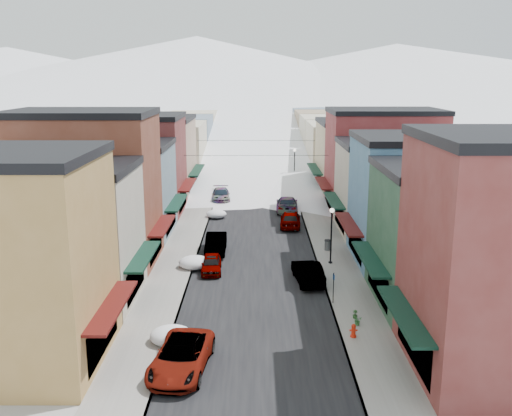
{
  "coord_description": "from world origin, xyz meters",
  "views": [
    {
      "loc": [
        0.03,
        -24.18,
        15.17
      ],
      "look_at": [
        0.0,
        31.5,
        2.09
      ],
      "focal_mm": 40.0,
      "sensor_mm": 36.0,
      "label": 1
    }
  ],
  "objects_px": {
    "car_dark_hatch": "(216,243)",
    "trash_can": "(327,245)",
    "streetlamp_near": "(331,229)",
    "car_white_suv": "(181,356)",
    "car_silver_sedan": "(211,264)",
    "car_green_sedan": "(308,272)",
    "fire_hydrant": "(353,331)"
  },
  "relations": [
    {
      "from": "car_green_sedan",
      "to": "streetlamp_near",
      "type": "xyz_separation_m",
      "value": [
        2.21,
        4.02,
        2.24
      ]
    },
    {
      "from": "car_silver_sedan",
      "to": "trash_can",
      "type": "relative_size",
      "value": 4.12
    },
    {
      "from": "fire_hydrant",
      "to": "trash_can",
      "type": "relative_size",
      "value": 0.86
    },
    {
      "from": "streetlamp_near",
      "to": "car_dark_hatch",
      "type": "bearing_deg",
      "value": 160.89
    },
    {
      "from": "fire_hydrant",
      "to": "car_white_suv",
      "type": "bearing_deg",
      "value": -159.28
    },
    {
      "from": "car_white_suv",
      "to": "fire_hydrant",
      "type": "distance_m",
      "value": 10.29
    },
    {
      "from": "streetlamp_near",
      "to": "car_white_suv",
      "type": "bearing_deg",
      "value": -120.26
    },
    {
      "from": "car_white_suv",
      "to": "streetlamp_near",
      "type": "relative_size",
      "value": 1.27
    },
    {
      "from": "car_green_sedan",
      "to": "streetlamp_near",
      "type": "relative_size",
      "value": 1.07
    },
    {
      "from": "fire_hydrant",
      "to": "car_dark_hatch",
      "type": "bearing_deg",
      "value": 118.79
    },
    {
      "from": "car_silver_sedan",
      "to": "car_green_sedan",
      "type": "xyz_separation_m",
      "value": [
        7.37,
        -2.26,
        0.15
      ]
    },
    {
      "from": "trash_can",
      "to": "streetlamp_near",
      "type": "bearing_deg",
      "value": -92.86
    },
    {
      "from": "trash_can",
      "to": "car_white_suv",
      "type": "bearing_deg",
      "value": -116.26
    },
    {
      "from": "car_white_suv",
      "to": "car_dark_hatch",
      "type": "bearing_deg",
      "value": 95.3
    },
    {
      "from": "car_dark_hatch",
      "to": "trash_can",
      "type": "xyz_separation_m",
      "value": [
        9.76,
        0.16,
        -0.18
      ]
    },
    {
      "from": "car_green_sedan",
      "to": "fire_hydrant",
      "type": "relative_size",
      "value": 6.08
    },
    {
      "from": "car_white_suv",
      "to": "car_dark_hatch",
      "type": "relative_size",
      "value": 1.19
    },
    {
      "from": "car_dark_hatch",
      "to": "streetlamp_near",
      "type": "distance_m",
      "value": 10.39
    },
    {
      "from": "car_silver_sedan",
      "to": "streetlamp_near",
      "type": "distance_m",
      "value": 10.04
    },
    {
      "from": "car_dark_hatch",
      "to": "streetlamp_near",
      "type": "relative_size",
      "value": 1.07
    },
    {
      "from": "car_dark_hatch",
      "to": "streetlamp_near",
      "type": "xyz_separation_m",
      "value": [
        9.59,
        -3.32,
        2.24
      ]
    },
    {
      "from": "car_green_sedan",
      "to": "fire_hydrant",
      "type": "height_order",
      "value": "car_green_sedan"
    },
    {
      "from": "fire_hydrant",
      "to": "streetlamp_near",
      "type": "bearing_deg",
      "value": 88.46
    },
    {
      "from": "trash_can",
      "to": "car_dark_hatch",
      "type": "bearing_deg",
      "value": -179.07
    },
    {
      "from": "car_white_suv",
      "to": "car_green_sedan",
      "type": "relative_size",
      "value": 1.18
    },
    {
      "from": "fire_hydrant",
      "to": "streetlamp_near",
      "type": "xyz_separation_m",
      "value": [
        0.36,
        13.46,
        2.53
      ]
    },
    {
      "from": "streetlamp_near",
      "to": "fire_hydrant",
      "type": "bearing_deg",
      "value": -91.54
    },
    {
      "from": "car_green_sedan",
      "to": "fire_hydrant",
      "type": "bearing_deg",
      "value": 94.44
    },
    {
      "from": "car_white_suv",
      "to": "car_silver_sedan",
      "type": "xyz_separation_m",
      "value": [
        0.39,
        15.35,
        -0.15
      ]
    },
    {
      "from": "car_dark_hatch",
      "to": "car_silver_sedan",
      "type": "bearing_deg",
      "value": -90.46
    },
    {
      "from": "car_dark_hatch",
      "to": "streetlamp_near",
      "type": "bearing_deg",
      "value": -19.58
    },
    {
      "from": "car_white_suv",
      "to": "car_green_sedan",
      "type": "xyz_separation_m",
      "value": [
        7.77,
        13.08,
        0.0
      ]
    }
  ]
}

